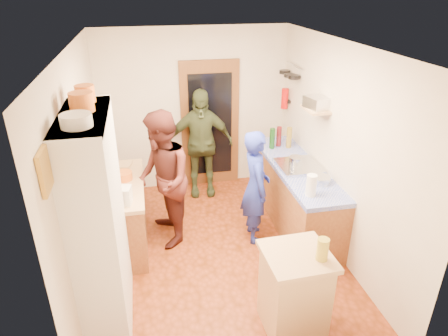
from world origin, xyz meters
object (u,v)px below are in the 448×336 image
object	(u,v)px
hutch_body	(100,226)
right_counter_base	(294,196)
person_back	(201,143)
person_hob	(258,188)
island_base	(294,294)
person_left	(164,179)

from	to	relation	value
hutch_body	right_counter_base	distance (m)	2.90
person_back	right_counter_base	bearing A→B (deg)	-38.67
person_hob	island_base	bearing A→B (deg)	179.51
hutch_body	person_hob	bearing A→B (deg)	28.52
hutch_body	right_counter_base	size ratio (longest dim) A/B	1.00
hutch_body	island_base	size ratio (longest dim) A/B	2.56
island_base	person_back	xyz separation A→B (m)	(-0.45, 2.98, 0.44)
person_hob	right_counter_base	bearing A→B (deg)	-63.32
hutch_body	person_left	distance (m)	1.45
hutch_body	right_counter_base	bearing A→B (deg)	27.47
hutch_body	person_back	bearing A→B (deg)	61.00
hutch_body	person_hob	size ratio (longest dim) A/B	1.43
right_counter_base	person_hob	bearing A→B (deg)	-155.77
person_back	hutch_body	bearing A→B (deg)	-113.48
right_counter_base	person_hob	world-z (taller)	person_hob
person_hob	person_left	xyz separation A→B (m)	(-1.19, 0.24, 0.13)
person_left	person_back	world-z (taller)	person_left
person_left	island_base	bearing A→B (deg)	25.60
island_base	person_hob	xyz separation A→B (m)	(0.08, 1.58, 0.34)
person_left	person_back	size ratio (longest dim) A/B	1.03
island_base	person_left	bearing A→B (deg)	121.24
right_counter_base	person_hob	distance (m)	0.77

